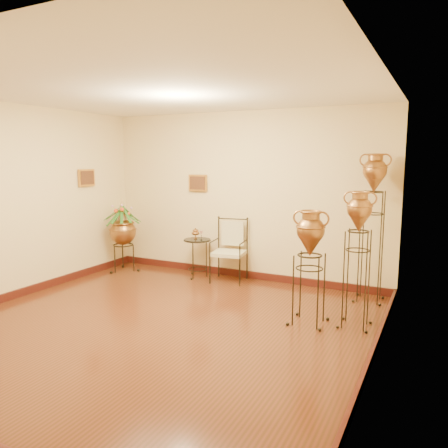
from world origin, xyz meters
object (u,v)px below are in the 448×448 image
at_px(planter_urn, 123,229).
at_px(armchair, 229,251).
at_px(amphora_tall, 372,226).
at_px(amphora_mid, 357,259).
at_px(side_table, 197,257).

relative_size(planter_urn, armchair, 1.34).
relative_size(amphora_tall, amphora_mid, 1.27).
height_order(amphora_tall, side_table, amphora_tall).
xyz_separation_m(amphora_tall, side_table, (-2.84, 0.00, -0.74)).
height_order(amphora_mid, side_table, amphora_mid).
distance_m(amphora_tall, side_table, 2.94).
height_order(amphora_tall, planter_urn, amphora_tall).
bearing_deg(planter_urn, armchair, 6.71).
bearing_deg(amphora_tall, side_table, 179.98).
distance_m(planter_urn, side_table, 1.49).
relative_size(armchair, side_table, 1.24).
xyz_separation_m(amphora_mid, planter_urn, (-4.25, 0.85, -0.07)).
xyz_separation_m(planter_urn, side_table, (1.41, 0.24, -0.43)).
bearing_deg(amphora_mid, side_table, 159.00).
bearing_deg(amphora_mid, planter_urn, 168.65).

